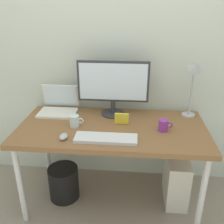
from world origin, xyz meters
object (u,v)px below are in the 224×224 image
(monitor, at_px, (113,85))
(desk_lamp, at_px, (194,76))
(mouse, at_px, (63,137))
(glass_cup, at_px, (75,121))
(keyboard, at_px, (106,138))
(computer_tower, at_px, (176,179))
(photo_frame, at_px, (122,119))
(wastebasket, at_px, (64,183))
(laptop, at_px, (59,105))
(desk, at_px, (112,133))
(coffee_mug, at_px, (163,125))

(monitor, relative_size, desk_lamp, 1.17)
(mouse, bearing_deg, desk_lamp, 25.46)
(glass_cup, bearing_deg, keyboard, -35.50)
(desk_lamp, xyz_separation_m, mouse, (-0.95, -0.45, -0.34))
(computer_tower, bearing_deg, photo_frame, -178.78)
(keyboard, bearing_deg, computer_tower, 25.24)
(glass_cup, height_order, wastebasket, glass_cup)
(keyboard, relative_size, computer_tower, 1.05)
(keyboard, bearing_deg, photo_frame, 69.78)
(laptop, relative_size, desk_lamp, 0.64)
(desk_lamp, distance_m, computer_tower, 0.89)
(monitor, relative_size, mouse, 6.52)
(keyboard, height_order, wastebasket, keyboard)
(photo_frame, bearing_deg, computer_tower, 1.22)
(desk_lamp, relative_size, wastebasket, 1.67)
(glass_cup, bearing_deg, desk, 5.75)
(mouse, xyz_separation_m, wastebasket, (-0.10, 0.22, -0.59))
(keyboard, distance_m, photo_frame, 0.28)
(keyboard, height_order, glass_cup, glass_cup)
(mouse, xyz_separation_m, glass_cup, (0.04, 0.20, 0.03))
(keyboard, relative_size, wastebasket, 1.47)
(desk, bearing_deg, laptop, 153.74)
(keyboard, xyz_separation_m, coffee_mug, (0.41, 0.18, 0.03))
(coffee_mug, bearing_deg, desk, 174.07)
(desk, relative_size, mouse, 16.21)
(desk, relative_size, coffee_mug, 13.72)
(mouse, bearing_deg, glass_cup, 79.76)
(glass_cup, bearing_deg, coffee_mug, -0.97)
(laptop, bearing_deg, coffee_mug, -17.79)
(computer_tower, bearing_deg, coffee_mug, -149.93)
(laptop, distance_m, keyboard, 0.66)
(laptop, bearing_deg, photo_frame, -19.50)
(keyboard, height_order, mouse, mouse)
(desk, distance_m, computer_tower, 0.71)
(desk_lamp, distance_m, coffee_mug, 0.48)
(laptop, bearing_deg, wastebasket, -75.97)
(desk, bearing_deg, mouse, -144.86)
(laptop, xyz_separation_m, desk_lamp, (1.12, -0.02, 0.30))
(coffee_mug, relative_size, computer_tower, 0.25)
(laptop, height_order, coffee_mug, laptop)
(desk, xyz_separation_m, mouse, (-0.32, -0.23, 0.08))
(desk_lamp, height_order, wastebasket, desk_lamp)
(laptop, relative_size, keyboard, 0.73)
(keyboard, xyz_separation_m, glass_cup, (-0.26, 0.19, 0.03))
(desk, xyz_separation_m, coffee_mug, (0.39, -0.04, 0.10))
(laptop, distance_m, wastebasket, 0.68)
(keyboard, height_order, coffee_mug, coffee_mug)
(monitor, height_order, glass_cup, monitor)
(wastebasket, bearing_deg, photo_frame, 6.02)
(monitor, bearing_deg, desk, -87.07)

